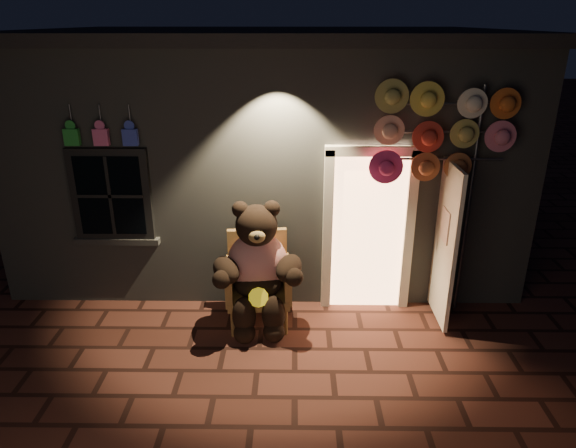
{
  "coord_description": "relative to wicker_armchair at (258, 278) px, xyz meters",
  "views": [
    {
      "loc": [
        0.4,
        -4.63,
        3.61
      ],
      "look_at": [
        0.33,
        1.0,
        1.35
      ],
      "focal_mm": 32.0,
      "sensor_mm": 36.0,
      "label": 1
    }
  ],
  "objects": [
    {
      "name": "shop_building",
      "position": [
        0.05,
        2.89,
        1.16
      ],
      "size": [
        7.3,
        5.95,
        3.51
      ],
      "color": "slate",
      "rests_on": "ground"
    },
    {
      "name": "hat_rack",
      "position": [
        2.16,
        0.18,
        1.81
      ],
      "size": [
        1.66,
        0.22,
        2.94
      ],
      "color": "#59595E",
      "rests_on": "ground"
    },
    {
      "name": "teddy_bear",
      "position": [
        0.01,
        -0.15,
        0.23
      ],
      "size": [
        1.19,
        0.96,
        1.64
      ],
      "rotation": [
        0.0,
        0.0,
        0.08
      ],
      "color": "red",
      "rests_on": "ground"
    },
    {
      "name": "ground",
      "position": [
        0.05,
        -1.1,
        -0.57
      ],
      "size": [
        60.0,
        60.0,
        0.0
      ],
      "primitive_type": "plane",
      "color": "#532920",
      "rests_on": "ground"
    },
    {
      "name": "wicker_armchair",
      "position": [
        0.0,
        0.0,
        0.0
      ],
      "size": [
        0.84,
        0.77,
        1.15
      ],
      "rotation": [
        0.0,
        0.0,
        0.08
      ],
      "color": "olive",
      "rests_on": "ground"
    }
  ]
}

